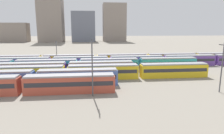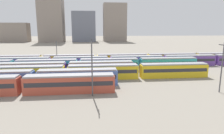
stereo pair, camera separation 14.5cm
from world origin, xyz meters
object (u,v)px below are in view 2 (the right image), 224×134
object	(u,v)px
catenary_pole_0	(92,65)
catenary_pole_2	(222,65)
catenary_pole_1	(57,51)
train_track_3	(32,69)
train_track_6	(122,59)
train_track_2	(66,72)
train_track_4	(79,65)
train_track_5	(109,62)

from	to	relation	value
catenary_pole_0	catenary_pole_2	world-z (taller)	catenary_pole_0
catenary_pole_1	train_track_3	bearing A→B (deg)	-100.91
train_track_3	train_track_6	bearing A→B (deg)	29.76
train_track_3	catenary_pole_0	size ratio (longest dim) A/B	5.08
train_track_3	train_track_6	world-z (taller)	same
train_track_2	catenary_pole_1	size ratio (longest dim) A/B	8.73
train_track_4	catenary_pole_0	size ratio (longest dim) A/B	6.79
train_track_2	train_track_5	size ratio (longest dim) A/B	0.66
train_track_3	train_track_6	size ratio (longest dim) A/B	0.60
train_track_4	catenary_pole_0	world-z (taller)	catenary_pole_0
catenary_pole_1	train_track_2	bearing A→B (deg)	-75.35
train_track_3	catenary_pole_1	size ratio (longest dim) A/B	6.52
train_track_5	catenary_pole_0	xyz separation A→B (m)	(-5.76, -28.80, 4.15)
train_track_4	catenary_pole_2	xyz separation A→B (m)	(29.98, -23.87, 3.77)
catenary_pole_2	train_track_2	bearing A→B (deg)	157.48
train_track_3	train_track_6	xyz separation A→B (m)	(27.29, 15.60, 0.00)
train_track_2	catenary_pole_2	xyz separation A→B (m)	(32.49, -13.47, 3.77)
train_track_2	catenary_pole_0	xyz separation A→B (m)	(6.61, -13.20, 4.15)
train_track_6	catenary_pole_2	bearing A→B (deg)	-66.48
train_track_5	train_track_6	bearing A→B (deg)	45.03
catenary_pole_2	train_track_6	bearing A→B (deg)	113.52
catenary_pole_1	catenary_pole_2	distance (m)	53.57
train_track_3	catenary_pole_0	bearing A→B (deg)	-48.41
train_track_3	train_track_4	size ratio (longest dim) A/B	0.75
train_track_6	catenary_pole_2	world-z (taller)	catenary_pole_2
train_track_2	train_track_5	distance (m)	19.91
train_track_5	train_track_4	bearing A→B (deg)	-152.21
train_track_6	catenary_pole_1	bearing A→B (deg)	173.27
catenary_pole_0	catenary_pole_2	xyz separation A→B (m)	(25.87, -0.27, -0.39)
train_track_3	catenary_pole_1	world-z (taller)	catenary_pole_1
train_track_2	train_track_4	xyz separation A→B (m)	(2.51, 10.40, 0.00)
train_track_5	catenary_pole_2	distance (m)	35.55
catenary_pole_0	catenary_pole_1	world-z (taller)	catenary_pole_0
train_track_4	train_track_6	distance (m)	18.30
train_track_5	train_track_6	xyz separation A→B (m)	(5.19, 5.20, 0.00)
train_track_6	catenary_pole_1	size ratio (longest dim) A/B	10.94
train_track_2	catenary_pole_1	xyz separation A→B (m)	(-6.17, 23.60, 2.90)
train_track_6	train_track_3	bearing A→B (deg)	-150.24
train_track_2	catenary_pole_2	distance (m)	35.37
train_track_2	catenary_pole_2	world-z (taller)	catenary_pole_2
train_track_6	catenary_pole_1	xyz separation A→B (m)	(-23.74, 2.80, 2.90)
train_track_5	catenary_pole_2	world-z (taller)	catenary_pole_2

